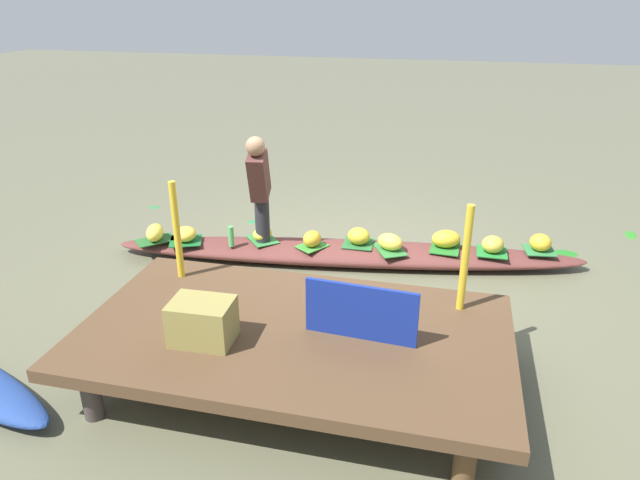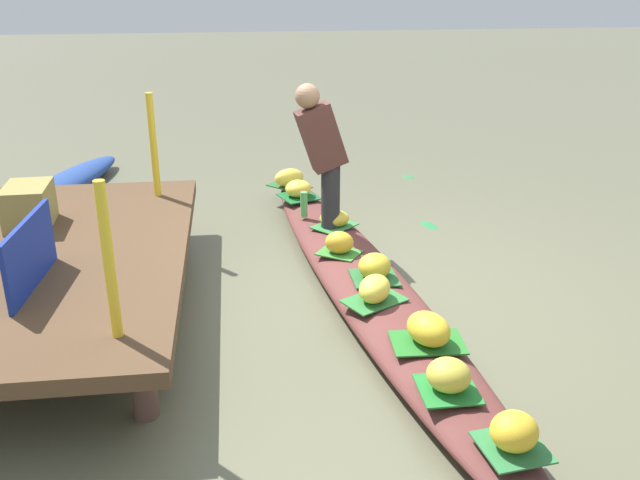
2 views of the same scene
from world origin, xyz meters
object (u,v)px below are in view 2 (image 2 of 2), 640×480
at_px(banana_bunch_7, 514,431).
at_px(banana_bunch_3, 375,266).
at_px(banana_bunch_4, 375,289).
at_px(vendor_person, 322,149).
at_px(market_banner, 30,254).
at_px(banana_bunch_0, 339,242).
at_px(water_bottle, 304,204).
at_px(banana_bunch_1, 289,178).
at_px(banana_bunch_6, 449,375).
at_px(banana_bunch_2, 429,329).
at_px(moored_boat, 57,189).
at_px(vendor_boat, 364,283).
at_px(produce_crate, 29,205).
at_px(banana_bunch_8, 334,218).
at_px(banana_bunch_5, 298,189).

bearing_deg(banana_bunch_7, banana_bunch_3, 8.29).
xyz_separation_m(banana_bunch_4, vendor_person, (1.39, 0.18, 0.61)).
relative_size(vendor_person, market_banner, 1.51).
distance_m(banana_bunch_0, banana_bunch_7, 2.46).
distance_m(banana_bunch_0, water_bottle, 0.89).
xyz_separation_m(banana_bunch_1, banana_bunch_6, (-3.67, -0.55, -0.00)).
height_order(banana_bunch_1, banana_bunch_3, same).
height_order(vendor_person, market_banner, vendor_person).
xyz_separation_m(banana_bunch_0, banana_bunch_2, (-1.42, -0.32, 0.01)).
height_order(banana_bunch_6, banana_bunch_7, banana_bunch_7).
distance_m(banana_bunch_0, banana_bunch_2, 1.46).
xyz_separation_m(banana_bunch_0, banana_bunch_4, (-0.84, -0.11, 0.00)).
bearing_deg(banana_bunch_2, moored_boat, 38.80).
distance_m(vendor_boat, banana_bunch_7, 2.10).
bearing_deg(banana_bunch_2, banana_bunch_7, -171.89).
xyz_separation_m(banana_bunch_2, banana_bunch_3, (0.94, 0.14, -0.00)).
bearing_deg(banana_bunch_0, banana_bunch_4, -172.29).
bearing_deg(produce_crate, banana_bunch_6, -128.91).
bearing_deg(water_bottle, banana_bunch_8, -139.97).
bearing_deg(vendor_person, market_banner, 125.87).
bearing_deg(banana_bunch_8, banana_bunch_3, -172.63).
bearing_deg(vendor_boat, market_banner, 95.39).
xyz_separation_m(moored_boat, vendor_person, (-1.72, -2.59, 0.80)).
bearing_deg(banana_bunch_5, banana_bunch_7, -170.33).
bearing_deg(produce_crate, vendor_boat, -102.94).
relative_size(banana_bunch_0, produce_crate, 0.51).
bearing_deg(water_bottle, banana_bunch_4, -169.95).
height_order(vendor_person, produce_crate, vendor_person).
bearing_deg(moored_boat, banana_bunch_8, -104.24).
bearing_deg(banana_bunch_3, banana_bunch_6, -175.36).
bearing_deg(banana_bunch_5, vendor_boat, -169.56).
height_order(banana_bunch_3, banana_bunch_6, banana_bunch_3).
height_order(banana_bunch_1, banana_bunch_8, banana_bunch_1).
xyz_separation_m(banana_bunch_5, banana_bunch_6, (-3.33, -0.49, 0.01)).
relative_size(moored_boat, water_bottle, 10.99).
relative_size(banana_bunch_3, banana_bunch_6, 1.04).
xyz_separation_m(banana_bunch_7, produce_crate, (2.63, 2.80, 0.33)).
bearing_deg(banana_bunch_2, banana_bunch_1, 10.19).
bearing_deg(market_banner, banana_bunch_4, -84.77).
bearing_deg(banana_bunch_8, banana_bunch_2, -172.12).
distance_m(moored_boat, banana_bunch_8, 3.19).
bearing_deg(banana_bunch_3, banana_bunch_0, 20.91).
relative_size(vendor_boat, vendor_person, 4.21).
bearing_deg(banana_bunch_1, banana_bunch_5, -169.96).
distance_m(banana_bunch_4, banana_bunch_8, 1.43).
height_order(moored_boat, banana_bunch_5, banana_bunch_5).
bearing_deg(banana_bunch_2, banana_bunch_8, 7.88).
xyz_separation_m(banana_bunch_1, water_bottle, (-0.89, -0.06, 0.02)).
height_order(banana_bunch_2, banana_bunch_6, banana_bunch_2).
bearing_deg(banana_bunch_6, moored_boat, 35.16).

